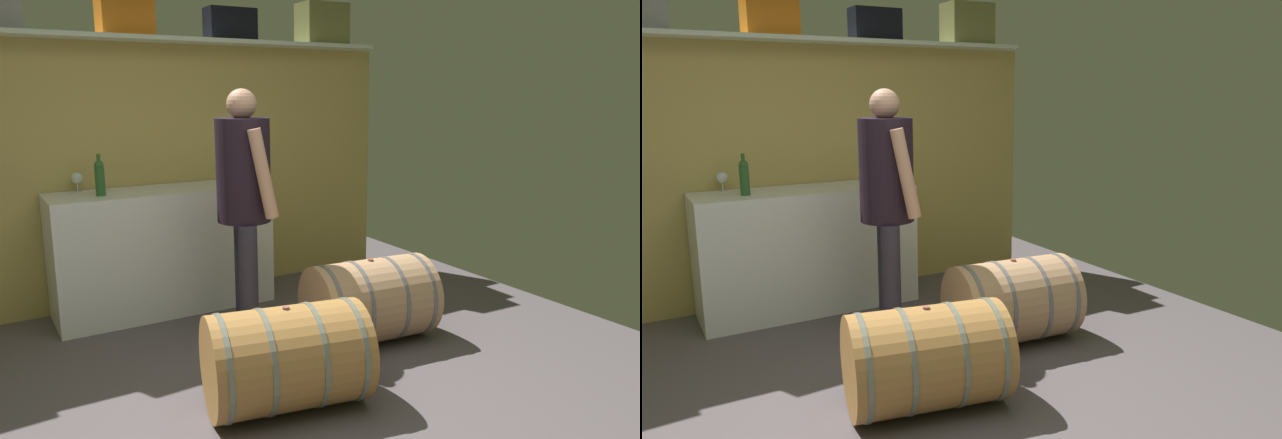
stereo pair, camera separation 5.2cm
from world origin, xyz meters
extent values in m
cube|color=#564D51|center=(0.00, 0.64, -0.01)|extent=(5.73, 8.33, 0.02)
cube|color=tan|center=(0.00, 2.57, 1.01)|extent=(4.53, 0.10, 2.02)
cube|color=silver|center=(0.00, 2.42, 2.04)|extent=(4.17, 0.40, 0.03)
cube|color=orange|center=(0.01, 2.42, 2.21)|extent=(0.38, 0.25, 0.30)
cube|color=black|center=(0.83, 2.42, 2.18)|extent=(0.39, 0.23, 0.25)
cube|color=olive|center=(1.68, 2.42, 2.23)|extent=(0.41, 0.30, 0.34)
cube|color=white|center=(0.15, 2.24, 0.47)|extent=(1.61, 0.54, 0.94)
cylinder|color=#2C5D2B|center=(-0.29, 2.18, 1.04)|extent=(0.07, 0.07, 0.21)
sphere|color=#2C5D2B|center=(-0.29, 2.18, 1.16)|extent=(0.06, 0.06, 0.06)
cylinder|color=#2C5D2B|center=(-0.29, 2.18, 1.20)|extent=(0.03, 0.03, 0.07)
cylinder|color=white|center=(-0.40, 2.43, 0.94)|extent=(0.06, 0.06, 0.00)
cylinder|color=white|center=(-0.40, 2.43, 0.98)|extent=(0.01, 0.01, 0.07)
sphere|color=white|center=(-0.40, 2.43, 1.04)|extent=(0.08, 0.08, 0.08)
sphere|color=maroon|center=(-0.40, 2.43, 1.03)|extent=(0.05, 0.05, 0.05)
cone|color=red|center=(0.68, 2.07, 1.00)|extent=(0.11, 0.11, 0.13)
cylinder|color=tan|center=(1.13, 0.90, 0.28)|extent=(0.86, 0.63, 0.56)
cylinder|color=slate|center=(0.79, 0.93, 0.28)|extent=(0.08, 0.57, 0.57)
cylinder|color=slate|center=(1.00, 0.91, 0.28)|extent=(0.08, 0.57, 0.57)
cylinder|color=slate|center=(1.26, 0.89, 0.28)|extent=(0.08, 0.57, 0.57)
cylinder|color=slate|center=(1.47, 0.87, 0.28)|extent=(0.08, 0.57, 0.57)
cylinder|color=#945342|center=(1.13, 0.90, 0.57)|extent=(0.04, 0.04, 0.01)
cylinder|color=#A8743B|center=(0.24, 0.41, 0.28)|extent=(0.92, 0.70, 0.55)
cylinder|color=slate|center=(-0.10, 0.48, 0.28)|extent=(0.14, 0.56, 0.56)
cylinder|color=slate|center=(0.11, 0.44, 0.28)|extent=(0.14, 0.56, 0.56)
cylinder|color=slate|center=(0.37, 0.39, 0.28)|extent=(0.14, 0.56, 0.56)
cylinder|color=slate|center=(0.58, 0.35, 0.28)|extent=(0.14, 0.56, 0.56)
cylinder|color=#945550|center=(0.24, 0.41, 0.56)|extent=(0.04, 0.04, 0.01)
cylinder|color=#302D3E|center=(0.41, 1.25, 0.41)|extent=(0.12, 0.12, 0.82)
cylinder|color=#302D3E|center=(0.50, 1.54, 0.41)|extent=(0.12, 0.12, 0.82)
cylinder|color=black|center=(0.46, 1.40, 1.16)|extent=(0.36, 0.36, 0.68)
sphere|color=tan|center=(0.46, 1.40, 1.58)|extent=(0.20, 0.20, 0.20)
cylinder|color=tan|center=(0.49, 1.17, 1.16)|extent=(0.21, 0.14, 0.58)
cylinder|color=tan|center=(0.62, 1.56, 1.16)|extent=(0.23, 0.15, 0.57)
camera|label=1|loc=(-1.15, -2.21, 1.67)|focal=33.87mm
camera|label=2|loc=(-1.10, -2.24, 1.67)|focal=33.87mm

